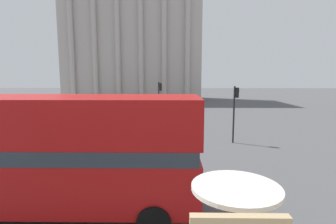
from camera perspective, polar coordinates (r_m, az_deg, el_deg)
double_decker_bus at (r=9.61m, az=-25.80°, el=-7.70°), size 10.30×2.64×4.07m
cafe_dining_table at (r=1.96m, az=14.42°, el=-20.59°), size 0.60×0.60×0.73m
plaza_building_left at (r=53.01m, az=-7.37°, el=14.79°), size 25.68×12.60×22.33m
traffic_light_near at (r=11.84m, az=4.51°, el=-3.20°), size 0.42×0.24×3.74m
traffic_light_mid at (r=18.86m, az=14.40°, el=1.22°), size 0.42×0.24×4.01m
traffic_light_far at (r=24.18m, az=-1.86°, el=3.09°), size 0.42×0.24×4.16m
pedestrian_blue at (r=19.98m, az=-16.94°, el=-3.12°), size 0.32×0.32×1.77m
pedestrian_yellow at (r=24.61m, az=-4.04°, el=-0.99°), size 0.32×0.32×1.63m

